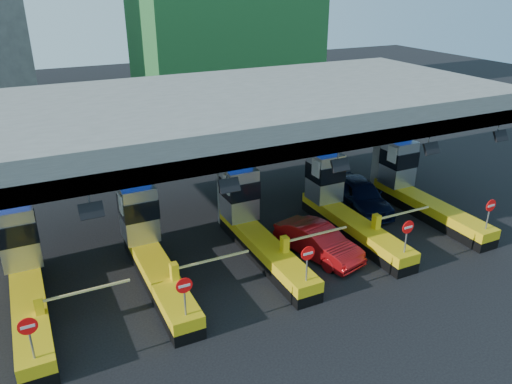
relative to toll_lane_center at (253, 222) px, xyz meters
name	(u,v)px	position (x,y,z in m)	size (l,w,h in m)	color
ground	(255,250)	(0.00, -0.28, -1.40)	(120.00, 120.00, 0.00)	black
toll_canopy	(229,112)	(0.00, 2.59, 4.74)	(28.00, 12.09, 7.00)	slate
toll_lane_far_left	(24,272)	(-10.00, 0.00, 0.00)	(4.43, 8.00, 4.16)	black
toll_lane_left	(149,244)	(-5.00, 0.00, 0.00)	(4.43, 8.00, 4.16)	black
toll_lane_center	(253,222)	(0.00, 0.00, 0.00)	(4.43, 8.00, 4.16)	black
toll_lane_right	(340,203)	(5.00, 0.00, 0.00)	(4.43, 8.00, 4.16)	black
toll_lane_far_right	(415,186)	(10.00, 0.00, 0.00)	(4.43, 8.00, 4.16)	black
van	(360,194)	(7.30, 1.38, -0.51)	(2.09, 5.18, 1.77)	black
red_car	(318,242)	(2.40, -2.02, -0.65)	(1.58, 4.54, 1.50)	#9F0C0F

